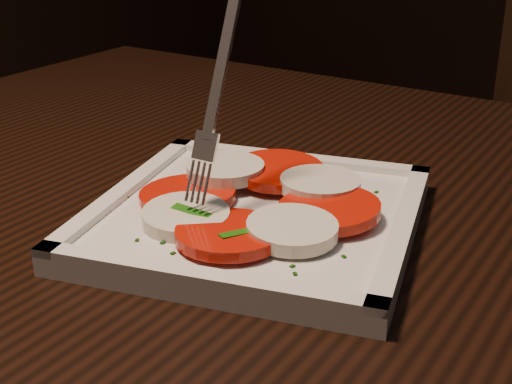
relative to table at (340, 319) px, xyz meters
name	(u,v)px	position (x,y,z in m)	size (l,w,h in m)	color
table	(340,319)	(0.00, 0.00, 0.00)	(1.21, 0.82, 0.75)	black
plate	(256,219)	(-0.05, -0.06, 0.11)	(0.24, 0.24, 0.01)	silver
caprese_salad	(256,200)	(-0.05, -0.06, 0.12)	(0.19, 0.19, 0.02)	#BB0F04
fork	(224,84)	(-0.07, -0.07, 0.21)	(0.03, 0.07, 0.16)	white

